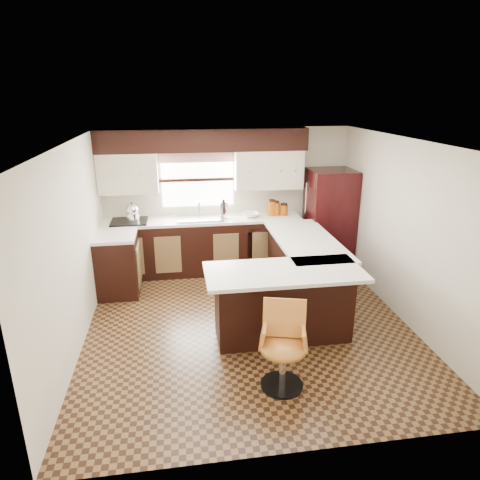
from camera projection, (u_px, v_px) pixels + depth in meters
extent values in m
plane|color=#49301A|center=(248.00, 324.00, 5.75)|extent=(4.40, 4.40, 0.00)
plane|color=silver|center=(249.00, 142.00, 4.96)|extent=(4.40, 4.40, 0.00)
plane|color=beige|center=(227.00, 199.00, 7.41)|extent=(4.40, 0.00, 4.40)
plane|color=beige|center=(297.00, 332.00, 3.30)|extent=(4.40, 0.00, 4.40)
plane|color=beige|center=(74.00, 248.00, 5.05)|extent=(0.00, 4.40, 4.40)
plane|color=beige|center=(405.00, 232.00, 5.65)|extent=(0.00, 4.40, 4.40)
cube|color=black|center=(204.00, 246.00, 7.31)|extent=(3.30, 0.60, 0.90)
cube|color=black|center=(118.00, 265.00, 6.51)|extent=(0.60, 0.70, 0.90)
cube|color=silver|center=(203.00, 220.00, 7.15)|extent=(3.30, 0.60, 0.04)
cube|color=silver|center=(115.00, 236.00, 6.35)|extent=(0.60, 0.70, 0.04)
cube|color=black|center=(203.00, 140.00, 6.85)|extent=(3.40, 0.35, 0.36)
cube|color=beige|center=(128.00, 173.00, 6.84)|extent=(0.94, 0.35, 0.64)
cube|color=beige|center=(268.00, 169.00, 7.17)|extent=(1.14, 0.35, 0.64)
cube|color=white|center=(198.00, 180.00, 7.20)|extent=(1.20, 0.02, 0.90)
cube|color=#D19B93|center=(197.00, 157.00, 7.04)|extent=(1.30, 0.06, 0.18)
cube|color=#B2B2B7|center=(200.00, 218.00, 7.11)|extent=(0.75, 0.45, 0.03)
cube|color=black|center=(264.00, 250.00, 7.19)|extent=(0.58, 0.03, 0.78)
cube|color=black|center=(129.00, 221.00, 6.95)|extent=(0.58, 0.50, 0.02)
cube|color=black|center=(301.00, 271.00, 6.31)|extent=(0.60, 1.95, 0.90)
cube|color=black|center=(283.00, 304.00, 5.32)|extent=(1.65, 0.60, 0.90)
cube|color=silver|center=(306.00, 241.00, 6.16)|extent=(0.84, 1.95, 0.04)
cube|color=silver|center=(284.00, 272.00, 5.08)|extent=(1.89, 0.84, 0.04)
cube|color=black|center=(329.00, 220.00, 7.35)|extent=(0.74, 0.71, 1.73)
cylinder|color=silver|center=(224.00, 210.00, 7.15)|extent=(0.14, 0.14, 0.28)
imported|color=white|center=(251.00, 215.00, 7.25)|extent=(0.32, 0.32, 0.07)
cylinder|color=#9D480A|center=(272.00, 208.00, 7.29)|extent=(0.13, 0.13, 0.25)
cylinder|color=#9D480A|center=(276.00, 209.00, 7.31)|extent=(0.12, 0.12, 0.22)
cylinder|color=#9D480A|center=(284.00, 210.00, 7.33)|extent=(0.14, 0.14, 0.18)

